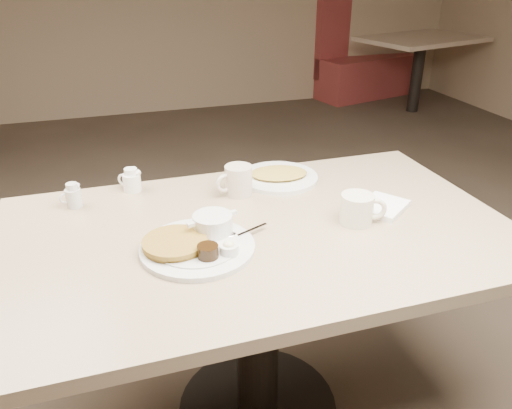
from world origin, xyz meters
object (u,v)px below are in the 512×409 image
object	(u,v)px
coffee_mug_near	(358,209)
hash_plate	(279,176)
creamer_right	(131,180)
booth_back_right	(369,60)
creamer_left	(73,196)
diner_table	(258,276)
coffee_mug_far	(238,180)
main_plate	(198,241)

from	to	relation	value
coffee_mug_near	hash_plate	size ratio (longest dim) A/B	0.46
creamer_right	booth_back_right	size ratio (longest dim) A/B	0.05
creamer_right	coffee_mug_near	bearing A→B (deg)	-35.08
hash_plate	creamer_right	bearing A→B (deg)	172.91
creamer_left	hash_plate	xyz separation A→B (m)	(0.70, 0.01, -0.02)
creamer_right	booth_back_right	bearing A→B (deg)	50.41
diner_table	hash_plate	xyz separation A→B (m)	(0.18, 0.32, 0.18)
coffee_mug_near	booth_back_right	bearing A→B (deg)	60.03
diner_table	creamer_left	bearing A→B (deg)	148.49
diner_table	coffee_mug_far	distance (m)	0.33
coffee_mug_far	creamer_left	bearing A→B (deg)	172.52
booth_back_right	coffee_mug_near	bearing A→B (deg)	-119.97
creamer_left	creamer_right	distance (m)	0.20
coffee_mug_near	booth_back_right	size ratio (longest dim) A/B	0.09
main_plate	coffee_mug_far	bearing A→B (deg)	56.56
main_plate	creamer_left	bearing A→B (deg)	131.42
coffee_mug_far	creamer_right	distance (m)	0.36
diner_table	creamer_right	bearing A→B (deg)	130.38
coffee_mug_near	hash_plate	distance (m)	0.39
main_plate	coffee_mug_far	xyz separation A→B (m)	(0.20, 0.30, 0.03)
coffee_mug_near	booth_back_right	xyz separation A→B (m)	(2.27, 3.94, -0.39)
creamer_left	diner_table	bearing A→B (deg)	-31.51
coffee_mug_far	creamer_right	bearing A→B (deg)	157.60
coffee_mug_far	hash_plate	world-z (taller)	coffee_mug_far
diner_table	coffee_mug_far	world-z (taller)	coffee_mug_far
main_plate	booth_back_right	size ratio (longest dim) A/B	0.26
creamer_right	diner_table	bearing A→B (deg)	-49.62
coffee_mug_near	creamer_left	bearing A→B (deg)	155.58
creamer_right	hash_plate	world-z (taller)	creamer_right
hash_plate	booth_back_right	distance (m)	4.30
coffee_mug_near	creamer_right	xyz separation A→B (m)	(-0.62, 0.44, -0.01)
coffee_mug_far	booth_back_right	distance (m)	4.47
coffee_mug_far	creamer_left	xyz separation A→B (m)	(-0.52, 0.07, -0.01)
booth_back_right	coffee_mug_far	bearing A→B (deg)	-125.12
main_plate	coffee_mug_near	xyz separation A→B (m)	(0.49, 0.00, 0.02)
coffee_mug_near	hash_plate	bearing A→B (deg)	107.07
diner_table	hash_plate	bearing A→B (deg)	60.72
diner_table	booth_back_right	size ratio (longest dim) A/B	0.93
main_plate	creamer_left	xyz separation A→B (m)	(-0.33, 0.37, 0.01)
coffee_mug_near	coffee_mug_far	xyz separation A→B (m)	(-0.29, 0.30, 0.00)
coffee_mug_near	creamer_right	size ratio (longest dim) A/B	1.87
coffee_mug_far	hash_plate	size ratio (longest dim) A/B	0.42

